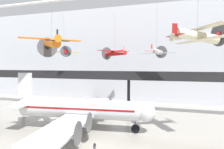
# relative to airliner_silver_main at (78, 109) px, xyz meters

# --- Properties ---
(ground_plane) EXTENTS (260.00, 260.00, 0.00)m
(ground_plane) POSITION_rel_airliner_silver_main_xyz_m (4.53, -4.99, -3.31)
(ground_plane) COLOR gray
(hangar_back_wall) EXTENTS (140.00, 3.00, 27.26)m
(hangar_back_wall) POSITION_rel_airliner_silver_main_xyz_m (4.53, 28.85, 10.32)
(hangar_back_wall) COLOR silver
(hangar_back_wall) RESTS_ON ground
(mezzanine_walkway) EXTENTS (110.00, 3.20, 9.04)m
(mezzanine_walkway) POSITION_rel_airliner_silver_main_xyz_m (4.53, 16.03, 4.10)
(mezzanine_walkway) COLOR black
(mezzanine_walkway) RESTS_ON ground
(airliner_silver_main) EXTENTS (24.72, 28.25, 9.10)m
(airliner_silver_main) POSITION_rel_airliner_silver_main_xyz_m (0.00, 0.00, 0.00)
(airliner_silver_main) COLOR silver
(airliner_silver_main) RESTS_ON ground
(suspended_plane_orange_highwing) EXTENTS (8.28, 8.33, 11.65)m
(suspended_plane_orange_highwing) POSITION_rel_airliner_silver_main_xyz_m (-4.19, -0.78, 10.70)
(suspended_plane_orange_highwing) COLOR orange
(suspended_plane_red_highwing) EXTENTS (7.61, 8.28, 11.61)m
(suspended_plane_red_highwing) POSITION_rel_airliner_silver_main_xyz_m (0.80, 18.27, 10.03)
(suspended_plane_red_highwing) COLOR red
(suspended_plane_silver_racer) EXTENTS (7.35, 6.16, 11.52)m
(suspended_plane_silver_racer) POSITION_rel_airliner_silver_main_xyz_m (11.28, 12.18, 9.76)
(suspended_plane_silver_racer) COLOR silver
(suspended_plane_yellow_lowwing) EXTENTS (6.51, 6.18, 11.15)m
(suspended_plane_yellow_lowwing) POSITION_rel_airliner_silver_main_xyz_m (-11.33, 15.00, 10.52)
(suspended_plane_yellow_lowwing) COLOR yellow
(suspended_plane_cream_biplane) EXTENTS (8.22, 9.08, 10.38)m
(suspended_plane_cream_biplane) POSITION_rel_airliner_silver_main_xyz_m (17.66, 1.22, 11.10)
(suspended_plane_cream_biplane) COLOR beige
(info_sign_pedestal) EXTENTS (0.20, 0.78, 1.24)m
(info_sign_pedestal) POSITION_rel_airliner_silver_main_xyz_m (5.73, -7.15, -2.85)
(info_sign_pedestal) COLOR #4C4C51
(info_sign_pedestal) RESTS_ON ground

